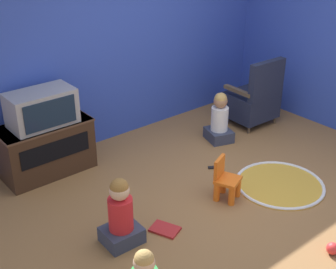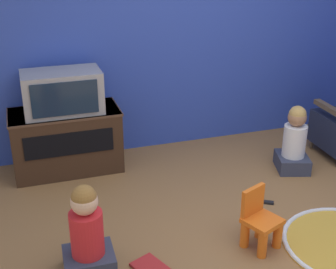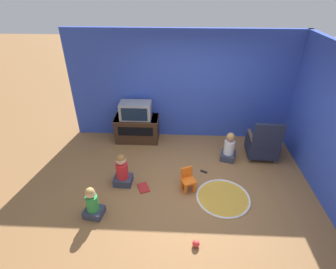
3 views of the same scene
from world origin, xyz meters
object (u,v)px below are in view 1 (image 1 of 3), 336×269
at_px(black_armchair, 254,100).
at_px(toy_ball, 332,248).
at_px(child_watching_right, 220,120).
at_px(tv_cabinet, 46,147).
at_px(child_watching_left, 121,216).
at_px(yellow_kid_chair, 226,182).
at_px(television, 42,108).
at_px(book, 165,229).
at_px(remote_control, 214,167).

xyz_separation_m(black_armchair, toy_ball, (-1.57, -2.36, -0.31)).
relative_size(black_armchair, child_watching_right, 1.45).
bearing_deg(tv_cabinet, child_watching_right, -18.08).
bearing_deg(child_watching_left, yellow_kid_chair, -2.57).
relative_size(television, child_watching_right, 1.08).
bearing_deg(child_watching_right, toy_ball, 177.80).
xyz_separation_m(child_watching_left, book, (0.42, -0.13, -0.29)).
bearing_deg(tv_cabinet, yellow_kid_chair, -54.50).
height_order(tv_cabinet, remote_control, tv_cabinet).
distance_m(tv_cabinet, television, 0.51).
bearing_deg(remote_control, black_armchair, -125.25).
height_order(black_armchair, book, black_armchair).
relative_size(black_armchair, toy_ball, 8.65).
relative_size(black_armchair, remote_control, 6.54).
bearing_deg(child_watching_left, toy_ball, -42.47).
height_order(black_armchair, remote_control, black_armchair).
height_order(black_armchair, toy_ball, black_armchair).
distance_m(television, toy_ball, 3.34).
relative_size(child_watching_right, remote_control, 4.51).
bearing_deg(toy_ball, black_armchair, 56.35).
distance_m(television, child_watching_left, 1.68).
relative_size(yellow_kid_chair, child_watching_left, 0.68).
height_order(tv_cabinet, yellow_kid_chair, tv_cabinet).
height_order(child_watching_left, book, child_watching_left).
xyz_separation_m(tv_cabinet, child_watching_left, (-0.05, -1.63, -0.03)).
distance_m(tv_cabinet, book, 1.82).
distance_m(television, child_watching_right, 2.32).
bearing_deg(black_armchair, toy_ball, 58.06).
bearing_deg(book, television, -11.13).
bearing_deg(television, toy_ball, -65.70).
bearing_deg(television, book, -78.05).
distance_m(black_armchair, toy_ball, 2.85).
height_order(black_armchair, child_watching_right, black_armchair).
bearing_deg(yellow_kid_chair, remote_control, 33.18).
xyz_separation_m(book, remote_control, (1.22, 0.55, -0.00)).
distance_m(child_watching_left, book, 0.53).
xyz_separation_m(child_watching_left, remote_control, (1.64, 0.42, -0.29)).
relative_size(black_armchair, child_watching_left, 1.42).
xyz_separation_m(television, toy_ball, (1.34, -2.96, -0.77)).
height_order(black_armchair, yellow_kid_chair, black_armchair).
bearing_deg(television, tv_cabinet, 90.00).
bearing_deg(remote_control, television, -5.33).
height_order(child_watching_right, book, child_watching_right).
distance_m(toy_ball, book, 1.57).
xyz_separation_m(yellow_kid_chair, child_watching_right, (0.92, 1.02, 0.10)).
xyz_separation_m(black_armchair, child_watching_left, (-2.96, -0.99, -0.07)).
xyz_separation_m(child_watching_right, toy_ball, (-0.82, -2.29, -0.24)).
xyz_separation_m(television, child_watching_right, (2.16, -0.68, -0.54)).
height_order(yellow_kid_chair, remote_control, yellow_kid_chair).
height_order(television, toy_ball, television).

